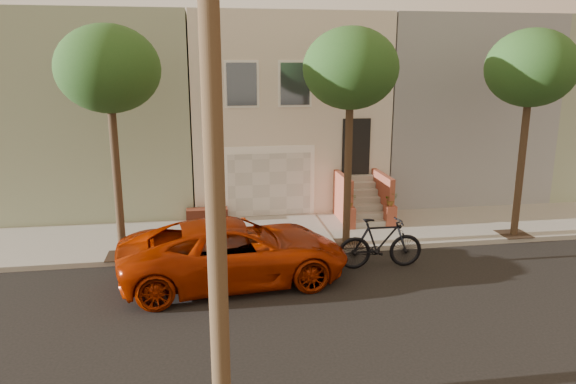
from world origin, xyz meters
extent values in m
plane|color=black|center=(0.00, 0.00, 0.00)|extent=(90.00, 90.00, 0.00)
cube|color=gray|center=(0.00, 5.35, 0.07)|extent=(40.00, 3.70, 0.15)
cube|color=silver|center=(0.00, 11.20, 3.65)|extent=(7.00, 8.00, 7.00)
cube|color=#91A182|center=(-6.80, 11.20, 3.65)|extent=(6.50, 8.00, 7.00)
cube|color=gray|center=(6.80, 11.20, 3.65)|extent=(6.50, 8.00, 7.00)
cube|color=#91A182|center=(13.30, 11.20, 3.65)|extent=(6.50, 8.00, 7.00)
cube|color=white|center=(-0.90, 7.22, 1.40)|extent=(3.20, 0.12, 2.50)
cube|color=silver|center=(-0.90, 7.16, 1.30)|extent=(2.90, 0.06, 2.20)
cube|color=gray|center=(-0.90, 5.35, 0.16)|extent=(3.20, 3.70, 0.02)
cube|color=brown|center=(-3.10, 6.90, 0.37)|extent=(1.40, 0.45, 0.44)
cube|color=black|center=(2.20, 7.17, 2.55)|extent=(1.00, 0.06, 2.00)
cube|color=#3F4751|center=(-1.80, 7.17, 4.75)|extent=(1.00, 0.06, 1.40)
cube|color=white|center=(-1.80, 7.19, 4.75)|extent=(1.15, 0.05, 1.55)
cube|color=#3F4751|center=(0.00, 7.17, 4.75)|extent=(1.00, 0.06, 1.40)
cube|color=white|center=(0.00, 7.19, 4.75)|extent=(1.15, 0.05, 1.55)
cube|color=#3F4751|center=(1.80, 7.17, 4.75)|extent=(1.00, 0.06, 1.40)
cube|color=white|center=(1.80, 7.19, 4.75)|extent=(1.15, 0.05, 1.55)
cube|color=gray|center=(2.20, 5.38, 0.25)|extent=(1.20, 0.28, 0.20)
cube|color=gray|center=(2.20, 5.66, 0.45)|extent=(1.20, 0.28, 0.20)
cube|color=gray|center=(2.20, 5.94, 0.65)|extent=(1.20, 0.28, 0.20)
cube|color=gray|center=(2.20, 6.22, 0.85)|extent=(1.20, 0.28, 0.20)
cube|color=gray|center=(2.20, 6.50, 1.05)|extent=(1.20, 0.28, 0.20)
cube|color=gray|center=(2.20, 6.78, 1.25)|extent=(1.20, 0.28, 0.20)
cube|color=gray|center=(2.20, 7.06, 1.45)|extent=(1.20, 0.28, 0.20)
cube|color=#984731|center=(1.50, 6.22, 0.95)|extent=(0.18, 1.96, 1.60)
cube|color=#984731|center=(2.90, 6.22, 0.95)|extent=(0.18, 1.96, 1.60)
cube|color=#984731|center=(1.50, 5.34, 0.50)|extent=(0.35, 0.35, 0.70)
imported|color=#1D4A1A|center=(1.50, 5.34, 1.07)|extent=(0.40, 0.35, 0.45)
cube|color=#984731|center=(2.90, 5.34, 0.50)|extent=(0.35, 0.35, 0.70)
imported|color=#1D4A1A|center=(2.90, 5.34, 1.07)|extent=(0.41, 0.35, 0.45)
cube|color=#2D2116|center=(-5.50, 3.90, 0.15)|extent=(0.90, 0.90, 0.02)
cylinder|color=#382619|center=(-5.50, 3.90, 2.25)|extent=(0.22, 0.22, 4.20)
ellipsoid|color=#1D4A1A|center=(-5.50, 3.90, 5.30)|extent=(2.70, 2.57, 2.29)
cube|color=#2D2116|center=(1.00, 3.90, 0.15)|extent=(0.90, 0.90, 0.02)
cylinder|color=#382619|center=(1.00, 3.90, 2.25)|extent=(0.22, 0.22, 4.20)
ellipsoid|color=#1D4A1A|center=(1.00, 3.90, 5.30)|extent=(2.70, 2.57, 2.29)
cube|color=#2D2116|center=(6.50, 3.90, 0.15)|extent=(0.90, 0.90, 0.02)
cylinder|color=#382619|center=(6.50, 3.90, 2.25)|extent=(0.22, 0.22, 4.20)
ellipsoid|color=#1D4A1A|center=(6.50, 3.90, 5.30)|extent=(2.70, 2.57, 2.29)
cylinder|color=#442D1F|center=(-3.00, -3.20, 5.00)|extent=(0.30, 0.30, 10.00)
imported|color=#972001|center=(-2.45, 1.97, 0.80)|extent=(6.02, 3.26, 1.61)
imported|color=black|center=(1.50, 2.25, 0.71)|extent=(2.36, 0.71, 1.41)
camera|label=1|loc=(-3.14, -10.75, 5.49)|focal=33.03mm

